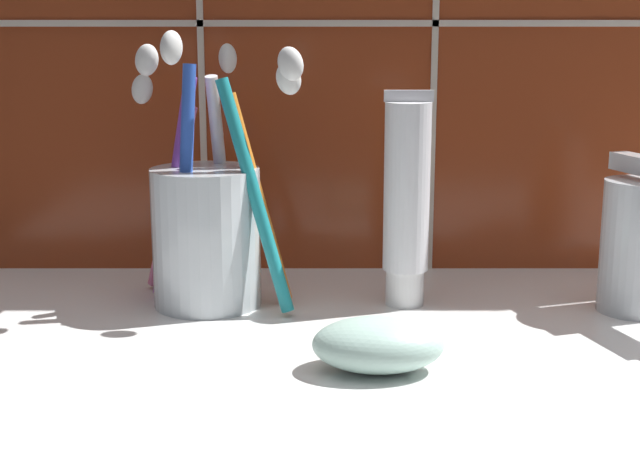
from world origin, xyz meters
The scene contains 4 objects.
sink_counter centered at (0.00, 0.00, 1.00)cm, with size 72.57×39.80×2.00cm, color white.
toothbrush_cup centered at (-15.00, 9.89, 7.75)cm, with size 13.54×10.57×19.17cm.
toothpaste_tube centered at (-1.06, 9.80, 9.52)cm, with size 3.37×3.21×15.12cm.
soap_bar centered at (-3.77, -2.87, 3.56)cm, with size 7.57×4.97×3.12cm, color silver.
Camera 1 is at (-7.09, -51.01, 21.18)cm, focal length 50.00 mm.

